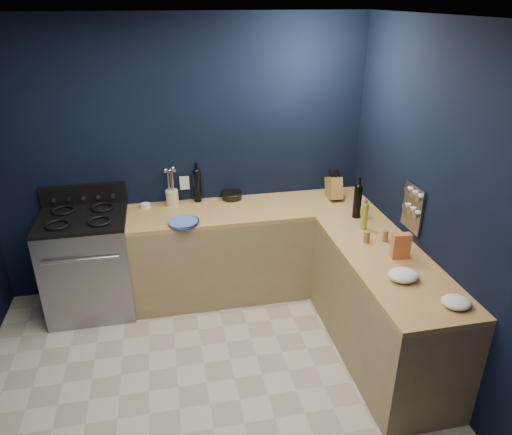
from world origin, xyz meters
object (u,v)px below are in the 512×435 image
object	(u,v)px
utensil_crock	(172,197)
crouton_bag	(401,246)
gas_range	(90,265)
knife_block	(334,188)
plate_stack	(183,223)

from	to	relation	value
utensil_crock	crouton_bag	size ratio (longest dim) A/B	0.74
utensil_crock	gas_range	bearing A→B (deg)	-163.78
gas_range	utensil_crock	distance (m)	0.98
knife_block	crouton_bag	world-z (taller)	knife_block
gas_range	plate_stack	bearing A→B (deg)	-14.16
plate_stack	knife_block	bearing A→B (deg)	11.23
gas_range	plate_stack	world-z (taller)	plate_stack
knife_block	crouton_bag	xyz separation A→B (m)	(0.09, -1.21, -0.01)
knife_block	gas_range	bearing A→B (deg)	-177.48
gas_range	plate_stack	xyz separation A→B (m)	(0.87, -0.22, 0.46)
gas_range	knife_block	distance (m)	2.42
plate_stack	utensil_crock	distance (m)	0.46
gas_range	knife_block	xyz separation A→B (m)	(2.36, 0.08, 0.55)
gas_range	utensil_crock	xyz separation A→B (m)	(0.80, 0.23, 0.51)
utensil_crock	knife_block	bearing A→B (deg)	-5.78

